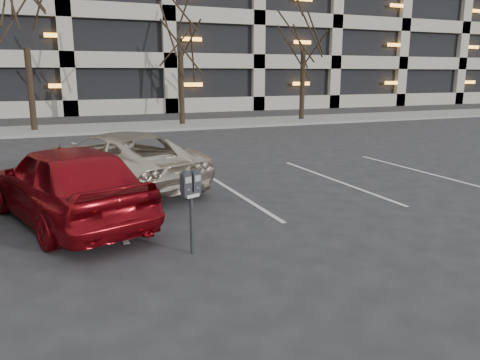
% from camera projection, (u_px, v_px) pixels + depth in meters
% --- Properties ---
extents(ground, '(140.00, 140.00, 0.00)m').
position_uv_depth(ground, '(205.00, 228.00, 8.18)').
color(ground, '#28282B').
rests_on(ground, ground).
extents(sidewalk, '(80.00, 4.00, 0.12)m').
position_uv_depth(sidewalk, '(102.00, 128.00, 22.60)').
color(sidewalk, gray).
rests_on(sidewalk, ground).
extents(stall_lines, '(16.90, 5.20, 0.00)m').
position_uv_depth(stall_lines, '(107.00, 203.00, 9.73)').
color(stall_lines, silver).
rests_on(stall_lines, ground).
extents(tree_c, '(3.63, 3.63, 8.24)m').
position_uv_depth(tree_c, '(179.00, 4.00, 22.77)').
color(tree_c, black).
rests_on(tree_c, ground).
extents(tree_d, '(3.88, 3.88, 8.82)m').
position_uv_depth(tree_d, '(305.00, 3.00, 25.26)').
color(tree_d, black).
rests_on(tree_d, ground).
extents(parking_meter, '(0.34, 0.23, 1.25)m').
position_uv_depth(parking_meter, '(191.00, 191.00, 6.81)').
color(parking_meter, black).
rests_on(parking_meter, ground).
extents(suv_silver, '(3.85, 5.29, 1.34)m').
position_uv_depth(suv_silver, '(117.00, 160.00, 10.87)').
color(suv_silver, beige).
rests_on(suv_silver, ground).
extents(car_red, '(3.00, 4.65, 1.47)m').
position_uv_depth(car_red, '(67.00, 183.00, 8.31)').
color(car_red, maroon).
rests_on(car_red, ground).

